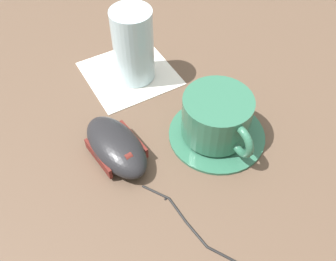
{
  "coord_description": "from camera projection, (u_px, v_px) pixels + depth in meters",
  "views": [
    {
      "loc": [
        0.38,
        -0.03,
        0.4
      ],
      "look_at": [
        0.08,
        0.01,
        0.03
      ],
      "focal_mm": 40.0,
      "sensor_mm": 36.0,
      "label": 1
    }
  ],
  "objects": [
    {
      "name": "mouse_cable",
      "position": [
        244.0,
        251.0,
        0.41
      ],
      "size": [
        0.16,
        0.23,
        0.0
      ],
      "color": "black",
      "rests_on": "ground"
    },
    {
      "name": "computer_mouse",
      "position": [
        116.0,
        146.0,
        0.48
      ],
      "size": [
        0.13,
        0.11,
        0.04
      ],
      "color": "black",
      "rests_on": "ground"
    },
    {
      "name": "napkin_under_glass",
      "position": [
        130.0,
        73.0,
        0.6
      ],
      "size": [
        0.17,
        0.17,
        0.0
      ],
      "primitive_type": "cube",
      "rotation": [
        0.0,
        0.0,
        0.38
      ],
      "color": "silver",
      "rests_on": "ground"
    },
    {
      "name": "ground_plane",
      "position": [
        151.0,
        105.0,
        0.55
      ],
      "size": [
        3.0,
        3.0,
        0.0
      ],
      "primitive_type": "plane",
      "color": "brown"
    },
    {
      "name": "coffee_cup",
      "position": [
        217.0,
        117.0,
        0.49
      ],
      "size": [
        0.12,
        0.09,
        0.06
      ],
      "color": "#2D664C",
      "rests_on": "saucer"
    },
    {
      "name": "drinking_glass",
      "position": [
        133.0,
        46.0,
        0.55
      ],
      "size": [
        0.06,
        0.06,
        0.11
      ],
      "primitive_type": "cylinder",
      "color": "silver",
      "rests_on": "napkin_under_glass"
    },
    {
      "name": "saucer",
      "position": [
        217.0,
        134.0,
        0.51
      ],
      "size": [
        0.13,
        0.13,
        0.01
      ],
      "primitive_type": "cylinder",
      "color": "#2D664C",
      "rests_on": "ground"
    }
  ]
}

